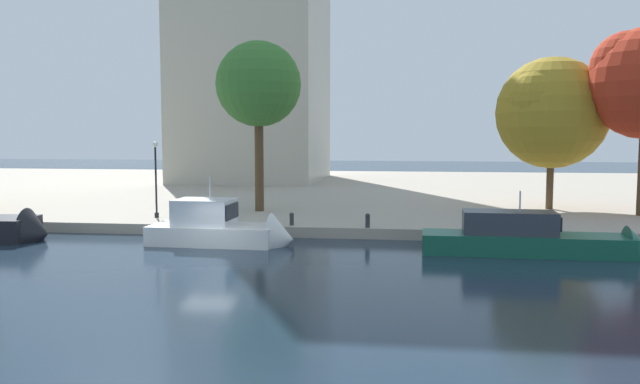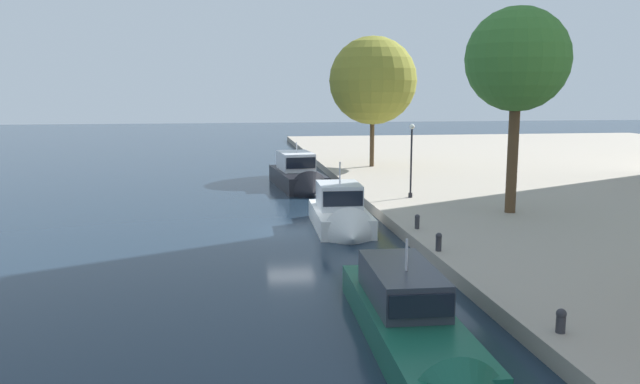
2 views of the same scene
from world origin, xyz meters
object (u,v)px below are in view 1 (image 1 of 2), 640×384
object	(u,v)px
mooring_bollard_0	(368,220)
mooring_bollard_1	(292,218)
lamp_post	(156,176)
motor_yacht_1	(225,231)
tree_3	(553,109)
motor_yacht_2	(537,242)
tree_2	(639,81)
tree_0	(255,83)
mooring_bollard_2	(541,223)

from	to	relation	value
mooring_bollard_0	mooring_bollard_1	xyz separation A→B (m)	(-4.39, 0.37, -0.04)
mooring_bollard_1	lamp_post	size ratio (longest dim) A/B	0.16
mooring_bollard_1	mooring_bollard_0	bearing A→B (deg)	-4.83
motor_yacht_1	lamp_post	xyz separation A→B (m)	(-6.07, 5.61, 2.56)
mooring_bollard_1	tree_3	bearing A→B (deg)	32.38
motor_yacht_2	tree_3	world-z (taller)	tree_3
tree_3	motor_yacht_2	bearing A→B (deg)	-103.99
motor_yacht_2	mooring_bollard_0	xyz separation A→B (m)	(-8.46, 3.68, 0.46)
motor_yacht_2	tree_2	xyz separation A→B (m)	(8.28, 11.72, 8.60)
tree_2	tree_0	bearing A→B (deg)	-177.43
tree_0	mooring_bollard_2	bearing A→B (deg)	-20.28
mooring_bollard_1	tree_3	distance (m)	20.55
mooring_bollard_0	mooring_bollard_2	size ratio (longest dim) A/B	1.12
mooring_bollard_0	tree_3	distance (m)	17.45
motor_yacht_1	motor_yacht_2	xyz separation A→B (m)	(15.82, -0.73, -0.10)
tree_0	tree_2	size ratio (longest dim) A/B	0.96
mooring_bollard_0	mooring_bollard_1	bearing A→B (deg)	175.17
lamp_post	mooring_bollard_0	bearing A→B (deg)	-11.23
mooring_bollard_1	tree_0	bearing A→B (deg)	119.30
mooring_bollard_1	lamp_post	world-z (taller)	lamp_post
motor_yacht_1	motor_yacht_2	world-z (taller)	motor_yacht_1
tree_2	tree_3	world-z (taller)	tree_2
mooring_bollard_0	mooring_bollard_1	size ratio (longest dim) A/B	1.09
motor_yacht_2	mooring_bollard_1	bearing A→B (deg)	164.14
motor_yacht_2	tree_2	size ratio (longest dim) A/B	0.91
motor_yacht_1	mooring_bollard_2	distance (m)	17.18
motor_yacht_2	tree_3	xyz separation A→B (m)	(3.61, 14.48, 6.96)
tree_2	mooring_bollard_0	bearing A→B (deg)	-154.33
motor_yacht_1	tree_0	world-z (taller)	tree_0
motor_yacht_2	mooring_bollard_1	xyz separation A→B (m)	(-12.84, 4.05, 0.42)
mooring_bollard_2	tree_0	xyz separation A→B (m)	(-17.54, 6.48, 8.28)
mooring_bollard_2	tree_3	world-z (taller)	tree_3
mooring_bollard_1	tree_2	bearing A→B (deg)	19.97
mooring_bollard_1	lamp_post	distance (m)	9.59
mooring_bollard_1	tree_3	world-z (taller)	tree_3
mooring_bollard_0	mooring_bollard_2	world-z (taller)	mooring_bollard_0
tree_0	tree_3	bearing A→B (deg)	10.89
mooring_bollard_2	lamp_post	world-z (taller)	lamp_post
motor_yacht_2	lamp_post	world-z (taller)	lamp_post
motor_yacht_1	mooring_bollard_0	world-z (taller)	motor_yacht_1
tree_3	tree_2	bearing A→B (deg)	-30.56
mooring_bollard_2	motor_yacht_1	bearing A→B (deg)	-168.61
mooring_bollard_2	tree_3	distance (m)	12.53
motor_yacht_2	mooring_bollard_2	xyz separation A→B (m)	(1.02, 4.12, 0.41)
motor_yacht_1	mooring_bollard_0	bearing A→B (deg)	23.58
mooring_bollard_0	mooring_bollard_2	distance (m)	9.49
motor_yacht_1	tree_0	xyz separation A→B (m)	(-0.71, 9.87, 8.59)
mooring_bollard_0	motor_yacht_1	bearing A→B (deg)	-158.21
mooring_bollard_1	mooring_bollard_2	xyz separation A→B (m)	(13.86, 0.08, -0.01)
mooring_bollard_0	lamp_post	world-z (taller)	lamp_post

